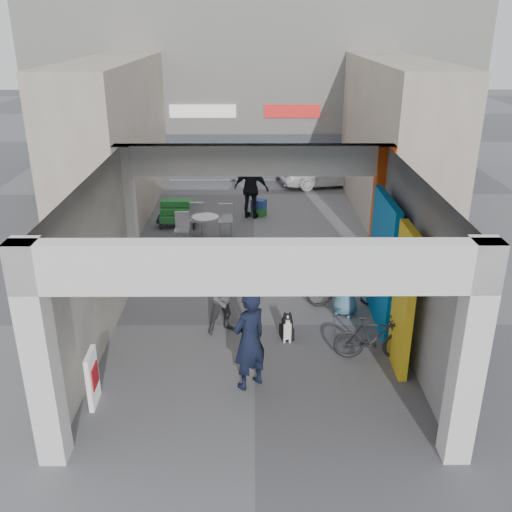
{
  "coord_description": "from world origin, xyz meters",
  "views": [
    {
      "loc": [
        -0.02,
        -10.81,
        6.11
      ],
      "look_at": [
        0.04,
        1.0,
        1.21
      ],
      "focal_mm": 40.0,
      "sensor_mm": 36.0,
      "label": 1
    }
  ],
  "objects_px": {
    "border_collie": "(287,328)",
    "man_crates": "(251,189)",
    "bicycle_front": "(346,287)",
    "produce_stand": "(178,217)",
    "man_with_dog": "(249,340)",
    "man_elderly": "(346,283)",
    "cafe_set": "(202,228)",
    "man_back_turned": "(225,297)",
    "bicycle_rear": "(374,338)",
    "white_van": "(327,170)"
  },
  "relations": [
    {
      "from": "man_with_dog",
      "to": "bicycle_front",
      "type": "bearing_deg",
      "value": -165.17
    },
    {
      "from": "border_collie",
      "to": "bicycle_rear",
      "type": "bearing_deg",
      "value": -34.1
    },
    {
      "from": "produce_stand",
      "to": "man_back_turned",
      "type": "distance_m",
      "value": 6.88
    },
    {
      "from": "border_collie",
      "to": "man_elderly",
      "type": "bearing_deg",
      "value": 29.32
    },
    {
      "from": "cafe_set",
      "to": "man_elderly",
      "type": "relative_size",
      "value": 1.09
    },
    {
      "from": "man_back_turned",
      "to": "white_van",
      "type": "relative_size",
      "value": 0.44
    },
    {
      "from": "man_crates",
      "to": "bicycle_rear",
      "type": "xyz_separation_m",
      "value": [
        2.38,
        -8.59,
        -0.53
      ]
    },
    {
      "from": "cafe_set",
      "to": "man_elderly",
      "type": "height_order",
      "value": "man_elderly"
    },
    {
      "from": "border_collie",
      "to": "man_crates",
      "type": "bearing_deg",
      "value": 85.28
    },
    {
      "from": "man_crates",
      "to": "bicycle_rear",
      "type": "distance_m",
      "value": 8.93
    },
    {
      "from": "bicycle_front",
      "to": "man_back_turned",
      "type": "bearing_deg",
      "value": 111.82
    },
    {
      "from": "man_crates",
      "to": "bicycle_front",
      "type": "height_order",
      "value": "man_crates"
    },
    {
      "from": "bicycle_front",
      "to": "man_crates",
      "type": "bearing_deg",
      "value": 17.68
    },
    {
      "from": "cafe_set",
      "to": "man_back_turned",
      "type": "bearing_deg",
      "value": -80.26
    },
    {
      "from": "man_back_turned",
      "to": "border_collie",
      "type": "bearing_deg",
      "value": -36.88
    },
    {
      "from": "border_collie",
      "to": "man_back_turned",
      "type": "relative_size",
      "value": 0.42
    },
    {
      "from": "produce_stand",
      "to": "man_elderly",
      "type": "distance_m",
      "value": 7.36
    },
    {
      "from": "bicycle_rear",
      "to": "white_van",
      "type": "relative_size",
      "value": 0.42
    },
    {
      "from": "man_with_dog",
      "to": "man_elderly",
      "type": "height_order",
      "value": "man_with_dog"
    },
    {
      "from": "produce_stand",
      "to": "border_collie",
      "type": "xyz_separation_m",
      "value": [
        3.09,
        -6.97,
        -0.06
      ]
    },
    {
      "from": "produce_stand",
      "to": "man_crates",
      "type": "distance_m",
      "value": 2.59
    },
    {
      "from": "man_elderly",
      "to": "white_van",
      "type": "bearing_deg",
      "value": 105.49
    },
    {
      "from": "man_with_dog",
      "to": "man_elderly",
      "type": "distance_m",
      "value": 3.42
    },
    {
      "from": "produce_stand",
      "to": "bicycle_front",
      "type": "height_order",
      "value": "bicycle_front"
    },
    {
      "from": "man_back_turned",
      "to": "man_elderly",
      "type": "xyz_separation_m",
      "value": [
        2.62,
        0.76,
        -0.05
      ]
    },
    {
      "from": "produce_stand",
      "to": "border_collie",
      "type": "relative_size",
      "value": 1.87
    },
    {
      "from": "border_collie",
      "to": "man_crates",
      "type": "xyz_separation_m",
      "value": [
        -0.75,
        7.87,
        0.73
      ]
    },
    {
      "from": "man_crates",
      "to": "bicycle_front",
      "type": "distance_m",
      "value": 6.76
    },
    {
      "from": "man_elderly",
      "to": "man_crates",
      "type": "relative_size",
      "value": 0.76
    },
    {
      "from": "man_back_turned",
      "to": "white_van",
      "type": "bearing_deg",
      "value": 51.49
    },
    {
      "from": "border_collie",
      "to": "bicycle_front",
      "type": "xyz_separation_m",
      "value": [
        1.42,
        1.49,
        0.21
      ]
    },
    {
      "from": "man_elderly",
      "to": "bicycle_front",
      "type": "distance_m",
      "value": 0.48
    },
    {
      "from": "cafe_set",
      "to": "man_elderly",
      "type": "bearing_deg",
      "value": -52.94
    },
    {
      "from": "cafe_set",
      "to": "produce_stand",
      "type": "bearing_deg",
      "value": 127.28
    },
    {
      "from": "man_with_dog",
      "to": "bicycle_rear",
      "type": "xyz_separation_m",
      "value": [
        2.38,
        0.87,
        -0.48
      ]
    },
    {
      "from": "man_crates",
      "to": "cafe_set",
      "type": "bearing_deg",
      "value": 72.84
    },
    {
      "from": "produce_stand",
      "to": "border_collie",
      "type": "height_order",
      "value": "produce_stand"
    },
    {
      "from": "produce_stand",
      "to": "bicycle_rear",
      "type": "relative_size",
      "value": 0.82
    },
    {
      "from": "man_with_dog",
      "to": "man_elderly",
      "type": "bearing_deg",
      "value": -167.8
    },
    {
      "from": "cafe_set",
      "to": "produce_stand",
      "type": "height_order",
      "value": "cafe_set"
    },
    {
      "from": "produce_stand",
      "to": "cafe_set",
      "type": "bearing_deg",
      "value": -29.27
    },
    {
      "from": "produce_stand",
      "to": "man_elderly",
      "type": "bearing_deg",
      "value": -29.45
    },
    {
      "from": "border_collie",
      "to": "bicycle_front",
      "type": "bearing_deg",
      "value": 36.18
    },
    {
      "from": "man_crates",
      "to": "border_collie",
      "type": "bearing_deg",
      "value": 113.75
    },
    {
      "from": "man_with_dog",
      "to": "man_back_turned",
      "type": "xyz_separation_m",
      "value": [
        -0.52,
        1.94,
        -0.14
      ]
    },
    {
      "from": "border_collie",
      "to": "white_van",
      "type": "height_order",
      "value": "white_van"
    },
    {
      "from": "man_back_turned",
      "to": "man_crates",
      "type": "relative_size",
      "value": 0.81
    },
    {
      "from": "cafe_set",
      "to": "border_collie",
      "type": "relative_size",
      "value": 2.43
    },
    {
      "from": "produce_stand",
      "to": "man_crates",
      "type": "relative_size",
      "value": 0.64
    },
    {
      "from": "bicycle_front",
      "to": "man_with_dog",
      "type": "bearing_deg",
      "value": 143.53
    }
  ]
}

